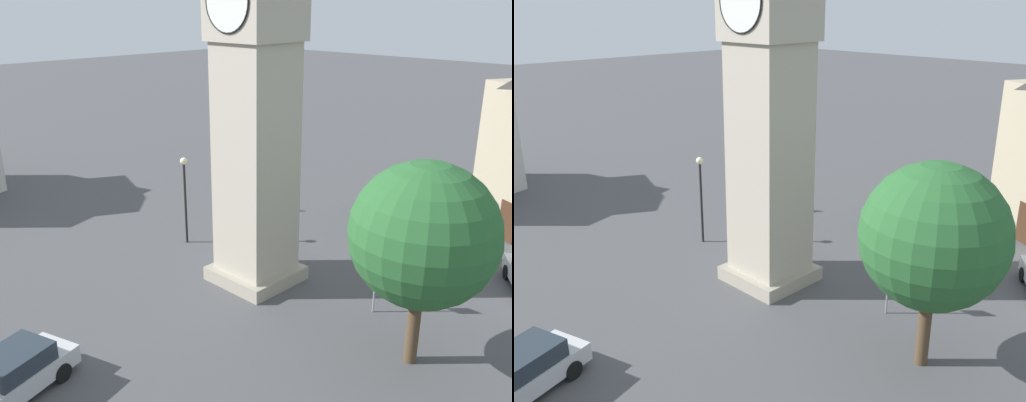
# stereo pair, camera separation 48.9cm
# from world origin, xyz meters

# --- Properties ---
(ground_plane) EXTENTS (200.00, 200.00, 0.00)m
(ground_plane) POSITION_xyz_m (0.00, 0.00, 0.00)
(ground_plane) COLOR #4C4C4F
(clock_tower) EXTENTS (4.01, 4.01, 18.74)m
(clock_tower) POSITION_xyz_m (0.00, 0.00, 10.91)
(clock_tower) COLOR #A59C89
(clock_tower) RESTS_ON ground
(car_red_corner) EXTENTS (2.84, 4.44, 1.53)m
(car_red_corner) POSITION_xyz_m (0.12, -10.93, 0.76)
(car_red_corner) COLOR silver
(car_red_corner) RESTS_ON ground
(car_white_side) EXTENTS (4.21, 3.99, 1.53)m
(car_white_side) POSITION_xyz_m (0.36, 9.45, 0.76)
(car_white_side) COLOR #236B38
(car_white_side) RESTS_ON ground
(pedestrian) EXTENTS (0.23, 0.56, 1.69)m
(pedestrian) POSITION_xyz_m (-5.71, 6.43, 1.01)
(pedestrian) COLOR #2D3351
(pedestrian) RESTS_ON ground
(tree) EXTENTS (4.81, 4.81, 7.12)m
(tree) POSITION_xyz_m (8.05, -0.62, 4.70)
(tree) COLOR brown
(tree) RESTS_ON ground
(lamp_post) EXTENTS (0.36, 0.36, 4.51)m
(lamp_post) POSITION_xyz_m (-5.39, 0.42, 3.06)
(lamp_post) COLOR black
(lamp_post) RESTS_ON ground
(road_sign) EXTENTS (0.60, 0.07, 2.80)m
(road_sign) POSITION_xyz_m (5.33, 1.24, 1.90)
(road_sign) COLOR gray
(road_sign) RESTS_ON ground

